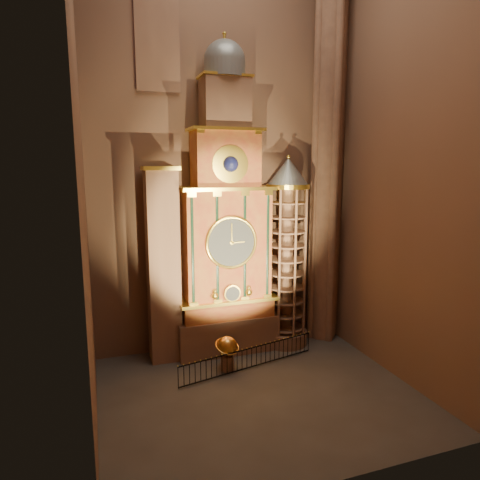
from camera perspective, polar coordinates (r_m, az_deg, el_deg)
name	(u,v)px	position (r m, az deg, el deg)	size (l,w,h in m)	color
floor	(259,393)	(20.73, 2.50, -19.69)	(14.00, 14.00, 0.00)	#383330
wall_back	(220,151)	(23.71, -2.73, 11.75)	(22.00, 22.00, 0.00)	#835D46
wall_left	(80,144)	(16.75, -20.59, 11.90)	(22.00, 22.00, 0.00)	#835D46
wall_right	(401,149)	(21.62, 20.63, 11.32)	(22.00, 22.00, 0.00)	#835D46
astronomical_clock	(226,233)	(22.98, -1.91, 1.00)	(5.60, 2.41, 16.70)	#8C634C
portrait_tower	(163,265)	(22.55, -10.20, -3.29)	(1.80, 1.60, 10.20)	#8C634C
stair_turret	(287,255)	(24.24, 6.23, -1.97)	(2.50, 2.50, 10.80)	#8C634C
gothic_pier	(328,152)	(25.22, 11.64, 11.46)	(2.04, 2.04, 22.00)	#8C634C
stained_glass_window	(157,37)	(23.75, -10.99, 25.04)	(2.20, 0.14, 5.20)	navy
celestial_globe	(227,350)	(22.19, -1.72, -14.47)	(1.57, 1.53, 1.79)	#8C634C
iron_railing	(249,358)	(22.50, 1.25, -15.48)	(7.63, 1.73, 1.08)	black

